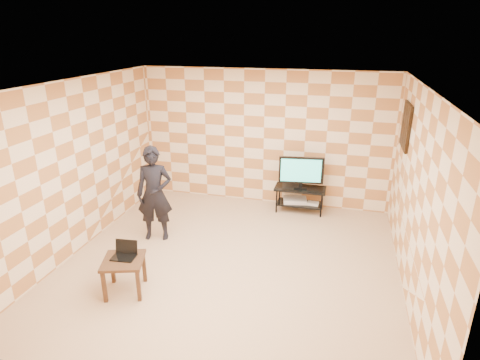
# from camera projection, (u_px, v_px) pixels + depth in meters

# --- Properties ---
(floor) EXTENTS (5.00, 5.00, 0.00)m
(floor) POSITION_uv_depth(u_px,v_px,m) (230.00, 263.00, 6.19)
(floor) COLOR tan
(floor) RESTS_ON ground
(wall_back) EXTENTS (5.00, 0.02, 2.70)m
(wall_back) POSITION_uv_depth(u_px,v_px,m) (264.00, 138.00, 7.99)
(wall_back) COLOR beige
(wall_back) RESTS_ON ground
(wall_front) EXTENTS (5.00, 0.02, 2.70)m
(wall_front) POSITION_uv_depth(u_px,v_px,m) (150.00, 280.00, 3.45)
(wall_front) COLOR beige
(wall_front) RESTS_ON ground
(wall_left) EXTENTS (0.02, 5.00, 2.70)m
(wall_left) POSITION_uv_depth(u_px,v_px,m) (77.00, 167.00, 6.30)
(wall_left) COLOR beige
(wall_left) RESTS_ON ground
(wall_right) EXTENTS (0.02, 5.00, 2.70)m
(wall_right) POSITION_uv_depth(u_px,v_px,m) (417.00, 198.00, 5.13)
(wall_right) COLOR beige
(wall_right) RESTS_ON ground
(ceiling) EXTENTS (5.00, 5.00, 0.02)m
(ceiling) POSITION_uv_depth(u_px,v_px,m) (229.00, 85.00, 5.25)
(ceiling) COLOR white
(ceiling) RESTS_ON wall_back
(wall_art) EXTENTS (0.04, 0.72, 0.72)m
(wall_art) POSITION_uv_depth(u_px,v_px,m) (406.00, 126.00, 6.34)
(wall_art) COLOR black
(wall_art) RESTS_ON wall_right
(tv_stand) EXTENTS (0.98, 0.44, 0.50)m
(tv_stand) POSITION_uv_depth(u_px,v_px,m) (300.00, 194.00, 7.84)
(tv_stand) COLOR black
(tv_stand) RESTS_ON floor
(tv) EXTENTS (0.85, 0.19, 0.62)m
(tv) POSITION_uv_depth(u_px,v_px,m) (301.00, 171.00, 7.67)
(tv) COLOR black
(tv) RESTS_ON tv_stand
(dvd_player) EXTENTS (0.50, 0.40, 0.08)m
(dvd_player) POSITION_uv_depth(u_px,v_px,m) (295.00, 200.00, 7.95)
(dvd_player) COLOR silver
(dvd_player) RESTS_ON tv_stand
(game_console) EXTENTS (0.22, 0.17, 0.05)m
(game_console) POSITION_uv_depth(u_px,v_px,m) (313.00, 203.00, 7.83)
(game_console) COLOR silver
(game_console) RESTS_ON tv_stand
(side_table) EXTENTS (0.66, 0.66, 0.50)m
(side_table) POSITION_uv_depth(u_px,v_px,m) (124.00, 265.00, 5.38)
(side_table) COLOR #351E10
(side_table) RESTS_ON floor
(laptop) EXTENTS (0.33, 0.27, 0.21)m
(laptop) POSITION_uv_depth(u_px,v_px,m) (125.00, 253.00, 5.41)
(laptop) COLOR black
(laptop) RESTS_ON side_table
(person) EXTENTS (0.67, 0.53, 1.62)m
(person) POSITION_uv_depth(u_px,v_px,m) (154.00, 194.00, 6.68)
(person) COLOR black
(person) RESTS_ON floor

